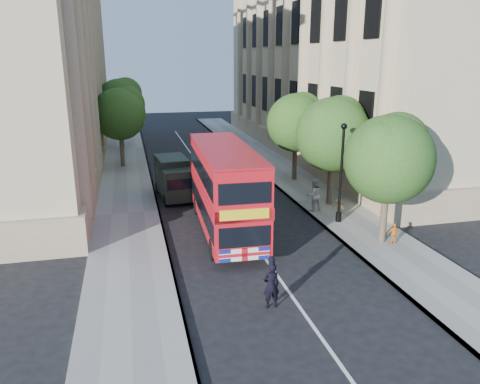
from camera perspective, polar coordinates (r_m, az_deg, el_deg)
ground at (r=18.30m, az=5.47°, el=-11.34°), size 120.00×120.00×0.00m
pavement_right at (r=28.91m, az=9.88°, el=-0.94°), size 3.50×80.00×0.12m
pavement_left at (r=26.66m, az=-13.51°, el=-2.62°), size 3.50×80.00×0.12m
building_right at (r=43.78m, az=13.09°, el=16.47°), size 12.00×38.00×18.00m
building_left at (r=40.19m, az=-26.54°, el=15.32°), size 12.00×38.00×18.00m
tree_right_near at (r=21.94m, az=17.78°, el=4.39°), size 4.00×4.00×6.08m
tree_right_mid at (r=27.13m, az=11.31°, el=7.38°), size 4.20×4.20×6.37m
tree_right_far at (r=32.64m, az=6.89°, el=8.77°), size 4.00×4.00×6.15m
tree_left_far at (r=37.56m, az=-14.44°, el=9.53°), size 4.00×4.00×6.30m
tree_left_back at (r=45.50m, az=-14.40°, el=10.93°), size 4.20×4.20×6.65m
lamp_post at (r=24.46m, az=12.20°, el=1.76°), size 0.32×0.32×5.16m
double_decker_bus at (r=22.80m, az=-1.84°, el=0.60°), size 2.74×9.19×4.21m
box_van at (r=29.02m, az=-8.06°, el=1.56°), size 2.13×4.45×2.47m
police_constable at (r=16.49m, az=3.82°, el=-11.32°), size 0.63×0.43×1.66m
woman_pedestrian at (r=26.37m, az=8.98°, el=-0.33°), size 0.99×0.82×1.85m
child_a at (r=22.69m, az=18.27°, el=-4.83°), size 0.62×0.33×1.00m
child_b at (r=25.88m, az=11.91°, el=-1.82°), size 0.63×0.37×0.97m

